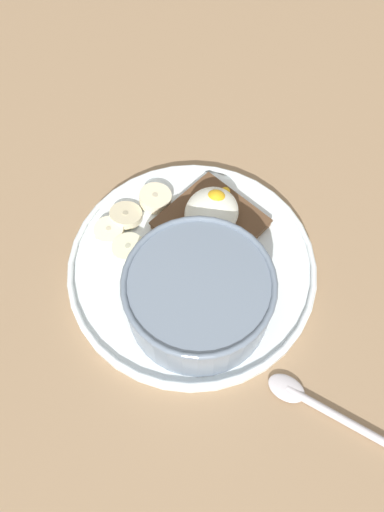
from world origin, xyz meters
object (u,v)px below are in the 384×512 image
(banana_slice_back, at_px, (108,233))
(banana_slice_right, at_px, (155,198))
(oatmeal_bowl, at_px, (199,295))
(banana_slice_front, at_px, (126,215))
(spoon, at_px, (316,405))
(poached_egg, at_px, (209,210))
(banana_slice_left, at_px, (129,249))
(toast_slice, at_px, (208,223))

(banana_slice_back, height_order, banana_slice_right, banana_slice_right)
(oatmeal_bowl, distance_m, banana_slice_back, 0.13)
(banana_slice_front, bearing_deg, spoon, -113.56)
(oatmeal_bowl, distance_m, poached_egg, 0.10)
(poached_egg, distance_m, banana_slice_front, 0.09)
(oatmeal_bowl, relative_size, banana_slice_front, 3.71)
(banana_slice_left, xyz_separation_m, banana_slice_right, (0.07, 0.00, -0.00))
(banana_slice_back, height_order, spoon, banana_slice_back)
(banana_slice_left, height_order, spoon, banana_slice_left)
(poached_egg, bearing_deg, banana_slice_right, 85.88)
(poached_egg, xyz_separation_m, spoon, (-0.14, -0.16, -0.03))
(toast_slice, xyz_separation_m, spoon, (-0.14, -0.16, -0.01))
(oatmeal_bowl, xyz_separation_m, toast_slice, (0.09, 0.03, -0.03))
(banana_slice_back, bearing_deg, poached_egg, -59.50)
(poached_egg, height_order, banana_slice_back, poached_egg)
(toast_slice, bearing_deg, banana_slice_back, 119.95)
(banana_slice_left, relative_size, spoon, 0.34)
(banana_slice_front, height_order, banana_slice_left, banana_slice_left)
(banana_slice_front, bearing_deg, toast_slice, -72.97)
(poached_egg, bearing_deg, oatmeal_bowl, -163.47)
(oatmeal_bowl, bearing_deg, banana_slice_front, 59.95)
(banana_slice_back, distance_m, spoon, 0.27)
(banana_slice_right, bearing_deg, banana_slice_front, 147.86)
(poached_egg, bearing_deg, spoon, -129.78)
(toast_slice, distance_m, banana_slice_back, 0.11)
(toast_slice, height_order, spoon, toast_slice)
(banana_slice_right, bearing_deg, spoon, -121.59)
(banana_slice_back, relative_size, banana_slice_right, 0.72)
(oatmeal_bowl, xyz_separation_m, banana_slice_right, (0.10, 0.09, -0.02))
(poached_egg, height_order, banana_slice_left, poached_egg)
(banana_slice_front, xyz_separation_m, spoon, (-0.11, -0.25, -0.01))
(poached_egg, relative_size, banana_slice_back, 2.14)
(spoon, bearing_deg, banana_slice_front, 66.44)
(banana_slice_front, xyz_separation_m, banana_slice_right, (0.03, -0.02, 0.00))
(oatmeal_bowl, distance_m, banana_slice_front, 0.13)
(oatmeal_bowl, distance_m, spoon, 0.15)
(toast_slice, xyz_separation_m, banana_slice_back, (-0.05, 0.09, -0.00))
(banana_slice_left, height_order, banana_slice_back, banana_slice_left)
(banana_slice_left, xyz_separation_m, banana_slice_back, (0.01, 0.03, -0.00))
(banana_slice_right, bearing_deg, toast_slice, -95.13)
(toast_slice, bearing_deg, banana_slice_front, 107.03)
(banana_slice_back, bearing_deg, toast_slice, -60.05)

